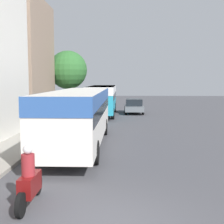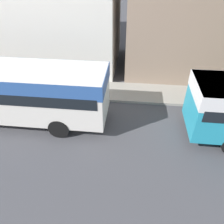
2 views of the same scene
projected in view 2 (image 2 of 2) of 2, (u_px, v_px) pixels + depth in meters
The scene contains 0 objects.
Camera 2 is at (6.68, 15.63, 7.28)m, focal length 35.00 mm.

